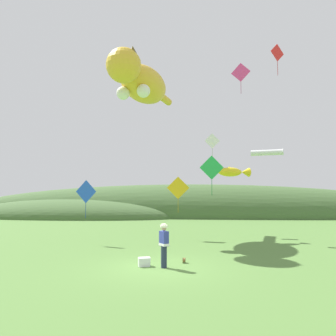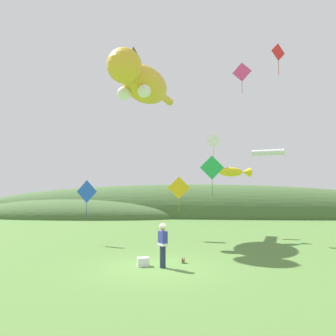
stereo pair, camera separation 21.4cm
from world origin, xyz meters
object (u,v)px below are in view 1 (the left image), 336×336
kite_giant_cat (140,82)px  kite_diamond_pink (241,73)px  kite_tube_streamer (267,153)px  festival_attendant (164,244)px  kite_diamond_red (277,53)px  kite_diamond_blue (86,192)px  picnic_cooler (144,262)px  kite_diamond_green (212,168)px  kite_spool (184,260)px  kite_fish_windsock (233,172)px  kite_diamond_white (212,141)px  kite_diamond_gold (178,188)px

kite_giant_cat → kite_diamond_pink: size_ratio=4.11×
kite_tube_streamer → festival_attendant: bearing=-126.3°
festival_attendant → kite_giant_cat: size_ratio=0.19×
kite_diamond_red → kite_diamond_blue: size_ratio=0.88×
kite_tube_streamer → picnic_cooler: bearing=-130.8°
kite_diamond_blue → kite_diamond_green: bearing=-3.2°
kite_spool → kite_diamond_blue: kite_diamond_blue is taller
kite_giant_cat → kite_tube_streamer: size_ratio=4.72×
picnic_cooler → kite_diamond_blue: kite_diamond_blue is taller
kite_diamond_red → kite_diamond_pink: kite_diamond_pink is taller
kite_fish_windsock → kite_diamond_white: size_ratio=1.13×
kite_tube_streamer → kite_diamond_green: 4.50m
kite_diamond_green → kite_diamond_blue: kite_diamond_green is taller
kite_diamond_blue → kite_diamond_white: size_ratio=1.11×
kite_diamond_red → kite_diamond_white: (-3.96, 4.59, -4.83)m
festival_attendant → kite_diamond_white: size_ratio=0.85×
festival_attendant → kite_diamond_green: (2.13, 5.41, 3.51)m
picnic_cooler → kite_giant_cat: bearing=102.2°
picnic_cooler → kite_diamond_blue: (-4.60, 5.65, 2.90)m
kite_diamond_red → kite_tube_streamer: bearing=130.0°
festival_attendant → kite_fish_windsock: kite_fish_windsock is taller
festival_attendant → kite_diamond_pink: size_ratio=0.76×
kite_tube_streamer → kite_diamond_pink: 7.01m
kite_diamond_pink → kite_diamond_gold: size_ratio=0.97×
festival_attendant → kite_fish_windsock: (3.65, 8.53, 3.45)m
kite_tube_streamer → kite_diamond_blue: bearing=-169.9°
kite_tube_streamer → kite_diamond_gold: size_ratio=0.84×
kite_fish_windsock → kite_tube_streamer: bearing=-18.4°
kite_diamond_pink → kite_diamond_gold: kite_diamond_pink is taller
festival_attendant → kite_diamond_gold: kite_diamond_gold is taller
festival_attendant → kite_diamond_white: kite_diamond_white is taller
kite_diamond_white → picnic_cooler: bearing=-105.7°
kite_diamond_gold → kite_diamond_green: bearing=-54.1°
festival_attendant → picnic_cooler: festival_attendant is taller
festival_attendant → kite_diamond_gold: 8.71m
kite_diamond_blue → kite_diamond_white: kite_diamond_white is taller
kite_fish_windsock → kite_tube_streamer: 2.51m
kite_fish_windsock → kite_diamond_red: 8.01m
kite_diamond_blue → kite_diamond_red: bearing=6.2°
kite_diamond_green → kite_diamond_pink: bearing=65.5°
picnic_cooler → kite_tube_streamer: (6.60, 7.65, 5.41)m
kite_giant_cat → kite_diamond_green: bearing=-35.6°
picnic_cooler → kite_fish_windsock: bearing=61.7°
kite_giant_cat → festival_attendant: bearing=-72.9°
kite_diamond_gold → kite_spool: bearing=-83.9°
kite_giant_cat → kite_diamond_green: (4.87, -3.48, -6.39)m
kite_spool → kite_giant_cat: size_ratio=0.02×
kite_spool → festival_attendant: bearing=-127.5°
kite_spool → kite_diamond_white: kite_diamond_white is taller
kite_diamond_blue → kite_diamond_white: (7.84, 5.88, 3.90)m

